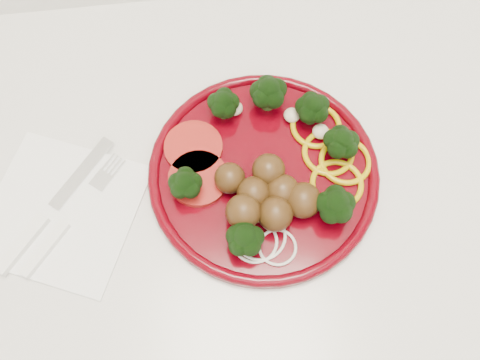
{
  "coord_description": "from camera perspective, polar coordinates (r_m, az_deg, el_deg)",
  "views": [
    {
      "loc": [
        -0.22,
        1.44,
        1.5
      ],
      "look_at": [
        -0.19,
        1.7,
        0.92
      ],
      "focal_mm": 40.0,
      "sensor_mm": 36.0,
      "label": 1
    }
  ],
  "objects": [
    {
      "name": "napkin",
      "position": [
        0.67,
        -18.48,
        -3.18
      ],
      "size": [
        0.23,
        0.23,
        0.0
      ],
      "primitive_type": "cube",
      "rotation": [
        0.0,
        0.0,
        1.16
      ],
      "color": "white",
      "rests_on": "counter"
    },
    {
      "name": "knife",
      "position": [
        0.67,
        -20.39,
        -4.08
      ],
      "size": [
        0.14,
        0.17,
        0.01
      ],
      "rotation": [
        0.0,
        0.0,
        0.89
      ],
      "color": "silver",
      "rests_on": "napkin"
    },
    {
      "name": "fork",
      "position": [
        0.66,
        -18.92,
        -5.49
      ],
      "size": [
        0.12,
        0.15,
        0.01
      ],
      "rotation": [
        0.0,
        0.0,
        0.89
      ],
      "color": "white",
      "rests_on": "napkin"
    },
    {
      "name": "counter",
      "position": [
        1.1,
        9.69,
        -8.55
      ],
      "size": [
        2.4,
        0.6,
        0.9
      ],
      "color": "silver",
      "rests_on": "ground"
    },
    {
      "name": "plate",
      "position": [
        0.64,
        2.85,
        0.95
      ],
      "size": [
        0.28,
        0.28,
        0.06
      ],
      "rotation": [
        0.0,
        0.0,
        -0.19
      ],
      "color": "#4B0109",
      "rests_on": "counter"
    }
  ]
}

